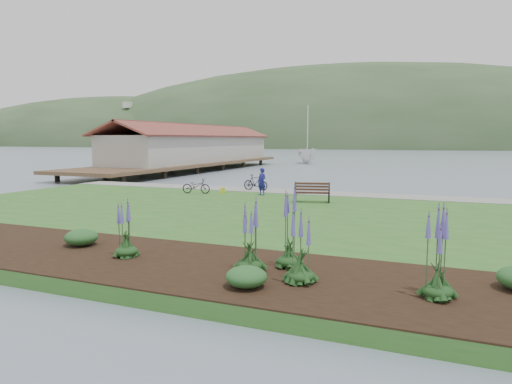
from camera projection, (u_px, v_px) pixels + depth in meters
ground at (269, 217)px, 21.47m from camera, size 600.00×600.00×0.00m
lawn at (253, 220)px, 19.61m from camera, size 34.00×20.00×0.40m
shoreline_path at (309, 193)px, 27.76m from camera, size 34.00×2.20×0.03m
garden_bed at (242, 271)px, 11.29m from camera, size 24.00×4.40×0.04m
far_hillside at (481, 149)px, 169.92m from camera, size 580.00×80.00×38.00m
pier_pavilion at (194, 148)px, 54.02m from camera, size 8.00×36.00×5.40m
park_bench at (312, 192)px, 23.49m from camera, size 1.89×1.15×1.10m
person at (262, 179)px, 26.48m from camera, size 0.80×0.68×1.86m
bicycle_a at (196, 186)px, 27.37m from camera, size 0.95×1.80×0.90m
bicycle_b at (256, 183)px, 28.97m from camera, size 0.60×1.70×1.01m
sailboat at (307, 163)px, 68.39m from camera, size 14.27×14.35×27.58m
pannier at (223, 190)px, 27.54m from camera, size 0.26×0.35×0.34m
echium_0 at (250, 239)px, 11.07m from camera, size 0.62×0.62×1.91m
echium_1 at (289, 231)px, 11.41m from camera, size 0.62×0.62×2.39m
echium_2 at (439, 257)px, 9.17m from camera, size 0.62×0.62×2.02m
echium_4 at (126, 231)px, 12.46m from camera, size 0.62×0.62×1.82m
echium_5 at (301, 253)px, 10.20m from camera, size 0.62×0.62×1.83m
shrub_0 at (81, 237)px, 13.86m from camera, size 0.99×0.99×0.49m
shrub_1 at (246, 277)px, 9.95m from camera, size 0.92×0.92×0.46m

